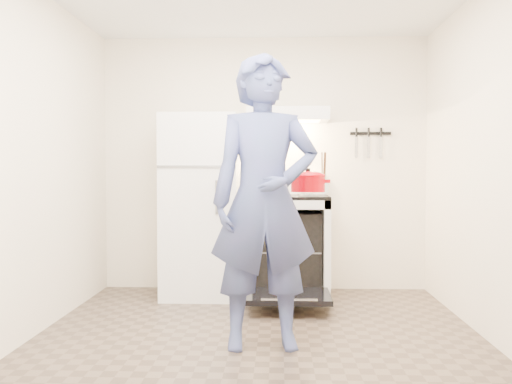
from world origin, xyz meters
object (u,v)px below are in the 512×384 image
tea_kettle (273,182)px  dutch_oven (308,184)px  person (265,201)px  stove_body (288,247)px  refrigerator (202,206)px

tea_kettle → dutch_oven: (0.27, -1.35, 0.01)m
person → dutch_oven: bearing=41.2°
stove_body → person: (-0.18, -1.58, 0.52)m
stove_body → person: bearing=-96.5°
stove_body → dutch_oven: size_ratio=2.88×
refrigerator → tea_kettle: 0.72m
refrigerator → stove_body: (0.81, 0.02, -0.39)m
stove_body → dutch_oven: bearing=-84.1°
tea_kettle → dutch_oven: tea_kettle is taller
refrigerator → person: (0.63, -1.55, 0.13)m
refrigerator → tea_kettle: bearing=12.6°
refrigerator → dutch_oven: refrigerator is taller
person → dutch_oven: size_ratio=6.15×
tea_kettle → dutch_oven: 1.38m
person → refrigerator: bearing=104.5°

